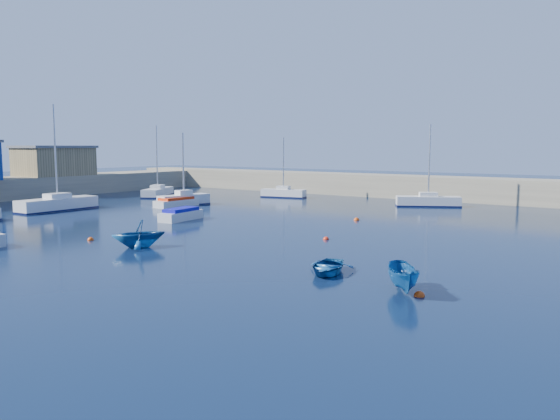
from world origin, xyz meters
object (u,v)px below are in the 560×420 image
Objects in this scene: sailboat_5 at (283,193)px; sailboat_6 at (428,201)px; dinghy_center at (327,267)px; dinghy_right at (404,278)px; motorboat_1 at (181,214)px; brick_shed_a at (54,162)px; sailboat_2 at (58,204)px; sailboat_4 at (158,192)px; motorboat_2 at (176,202)px; sailboat_3 at (184,199)px; dinghy_left at (139,234)px.

sailboat_6 is at bearing -101.13° from sailboat_5.
dinghy_center is at bearing 163.31° from sailboat_6.
sailboat_5 is at bearing 99.11° from dinghy_right.
brick_shed_a is at bearing 159.10° from motorboat_1.
dinghy_center is at bearing -14.25° from sailboat_2.
motorboat_1 is at bearing 5.61° from sailboat_2.
brick_shed_a is 13.70m from sailboat_4.
sailboat_5 is 1.50× the size of motorboat_2.
sailboat_5 is (13.25, 7.59, -0.01)m from sailboat_4.
brick_shed_a reaches higher than dinghy_center.
brick_shed_a is 0.94× the size of sailboat_4.
motorboat_1 is at bearing -34.47° from sailboat_3.
sailboat_3 is at bearing 153.76° from sailboat_5.
sailboat_5 reaches higher than motorboat_1.
sailboat_2 reaches higher than sailboat_4.
sailboat_4 is 2.74× the size of dinghy_left.
dinghy_center is (27.08, -16.17, -0.13)m from motorboat_2.
dinghy_right is at bearing 28.96° from dinghy_left.
dinghy_left is (36.47, -17.48, -3.28)m from brick_shed_a.
sailboat_2 reaches higher than motorboat_1.
sailboat_5 is 42.39m from dinghy_right.
sailboat_5 is at bearing 65.37° from sailboat_2.
sailboat_3 is 1.73× the size of motorboat_1.
motorboat_1 is at bearing 137.09° from dinghy_center.
sailboat_5 is 0.86× the size of sailboat_6.
sailboat_4 is at bearing 117.23° from dinghy_right.
sailboat_3 is 0.87× the size of sailboat_4.
sailboat_3 reaches higher than dinghy_right.
sailboat_2 is at bearing -31.53° from brick_shed_a.
sailboat_4 is 2.79× the size of dinghy_center.
dinghy_center is 1.02× the size of dinghy_right.
motorboat_1 is at bearing -65.98° from sailboat_4.
sailboat_4 is 15.27m from sailboat_5.
sailboat_6 is (27.09, 23.63, -0.08)m from sailboat_2.
motorboat_1 is 1.37× the size of dinghy_left.
sailboat_3 is 36.46m from dinghy_right.
dinghy_right is (31.48, -18.38, -0.05)m from sailboat_3.
sailboat_5 is 17.43m from sailboat_6.
sailboat_6 is 2.74× the size of dinghy_right.
dinghy_right is at bearing -58.79° from sailboat_4.
sailboat_3 reaches higher than motorboat_2.
sailboat_2 is 1.16× the size of sailboat_4.
motorboat_1 is (4.76, -21.21, -0.07)m from sailboat_5.
dinghy_left is 16.85m from dinghy_right.
sailboat_4 is (-10.11, 5.55, -0.07)m from sailboat_3.
sailboat_4 is 47.98m from dinghy_right.
motorboat_1 is at bearing 179.85° from sailboat_5.
sailboat_6 is 2.69× the size of dinghy_center.
sailboat_6 is at bearing 38.45° from motorboat_2.
dinghy_left is at bearing -172.58° from sailboat_5.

